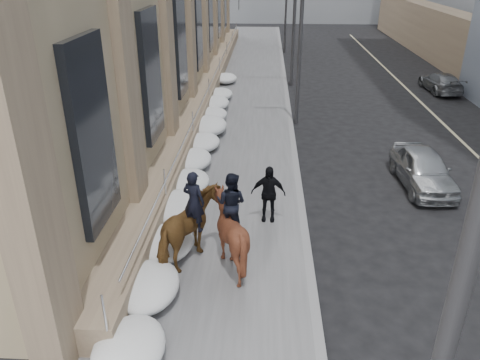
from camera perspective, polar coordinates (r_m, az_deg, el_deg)
name	(u,v)px	position (r m, az deg, el deg)	size (l,w,h in m)	color
ground	(208,303)	(12.02, -3.94, -14.74)	(140.00, 140.00, 0.00)	black
sidewalk	(235,151)	(20.62, -0.67, 3.62)	(5.00, 80.00, 0.12)	#4D4D4F
curb	(294,152)	(20.62, 6.62, 3.44)	(0.24, 80.00, 0.12)	slate
lane_line	(478,157)	(22.56, 27.03, 2.54)	(0.15, 70.00, 0.01)	#BFB78C
streetlight_near	(424,360)	(4.66, 21.47, -19.75)	(1.71, 0.24, 8.00)	#2D2D30
streetlight_mid	(297,31)	(23.35, 7.01, 17.54)	(1.71, 0.24, 8.00)	#2D2D30
traffic_signal	(279,23)	(31.32, 4.82, 18.57)	(4.10, 0.22, 6.00)	#2D2D30
snow_bank	(196,158)	(18.87, -5.38, 2.70)	(1.70, 18.10, 0.76)	white
mounted_horse_left	(191,228)	(12.67, -5.98, -5.83)	(1.93, 2.62, 2.67)	#56391A
mounted_horse_right	(230,229)	(12.48, -1.29, -5.98)	(2.12, 2.25, 2.66)	#442013
pedestrian	(268,194)	(14.71, 3.46, -1.66)	(1.09, 0.45, 1.86)	black
car_silver	(423,169)	(18.54, 21.40, 1.29)	(1.64, 4.08, 1.39)	#A9ADB1
car_grey	(441,82)	(32.76, 23.26, 10.90)	(1.69, 4.16, 1.21)	slate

